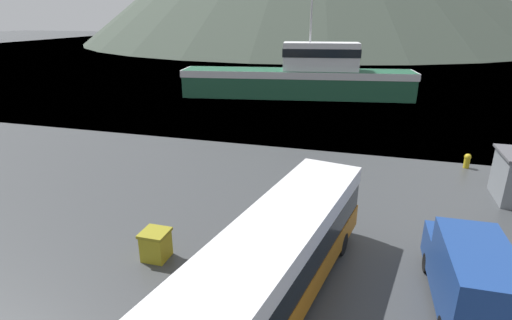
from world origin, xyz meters
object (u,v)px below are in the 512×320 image
at_px(tour_bus, 273,264).
at_px(fishing_boat, 301,77).
at_px(delivery_van, 469,276).
at_px(small_boat, 220,79).
at_px(storage_bin, 156,245).

bearing_deg(tour_bus, fishing_boat, 109.63).
height_order(tour_bus, delivery_van, tour_bus).
distance_m(fishing_boat, small_boat, 15.40).
relative_size(tour_bus, small_boat, 2.00).
relative_size(fishing_boat, storage_bin, 22.39).
bearing_deg(small_boat, storage_bin, 6.51).
bearing_deg(fishing_boat, storage_bin, 171.09).
distance_m(delivery_van, fishing_boat, 35.67).
height_order(delivery_van, small_boat, delivery_van).
distance_m(delivery_van, small_boat, 48.38).
height_order(delivery_van, storage_bin, delivery_van).
distance_m(fishing_boat, storage_bin, 33.91).
xyz_separation_m(fishing_boat, small_boat, (-13.03, 7.98, -1.92)).
bearing_deg(delivery_van, tour_bus, -165.71).
bearing_deg(small_boat, tour_bus, 11.80).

